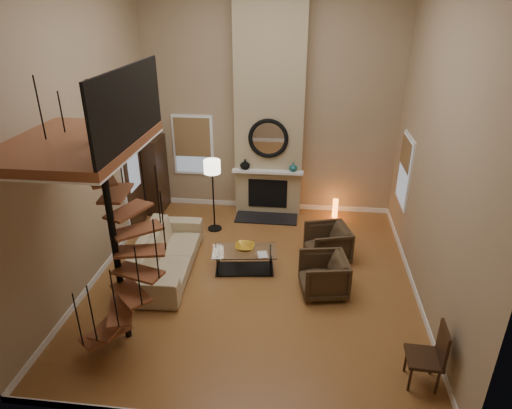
# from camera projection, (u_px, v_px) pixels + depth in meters

# --- Properties ---
(ground) EXTENTS (6.00, 6.50, 0.01)m
(ground) POSITION_uv_depth(u_px,v_px,m) (254.00, 279.00, 8.56)
(ground) COLOR #AC7037
(ground) RESTS_ON ground
(back_wall) EXTENTS (6.00, 0.02, 5.50)m
(back_wall) POSITION_uv_depth(u_px,v_px,m) (270.00, 100.00, 10.31)
(back_wall) COLOR tan
(back_wall) RESTS_ON ground
(front_wall) EXTENTS (6.00, 0.02, 5.50)m
(front_wall) POSITION_uv_depth(u_px,v_px,m) (214.00, 236.00, 4.46)
(front_wall) COLOR tan
(front_wall) RESTS_ON ground
(left_wall) EXTENTS (0.02, 6.50, 5.50)m
(left_wall) POSITION_uv_depth(u_px,v_px,m) (82.00, 135.00, 7.70)
(left_wall) COLOR tan
(left_wall) RESTS_ON ground
(right_wall) EXTENTS (0.02, 6.50, 5.50)m
(right_wall) POSITION_uv_depth(u_px,v_px,m) (440.00, 148.00, 7.07)
(right_wall) COLOR tan
(right_wall) RESTS_ON ground
(baseboard_back) EXTENTS (6.00, 0.02, 0.12)m
(baseboard_back) POSITION_uv_depth(u_px,v_px,m) (269.00, 205.00, 11.44)
(baseboard_back) COLOR white
(baseboard_back) RESTS_ON ground
(baseboard_left) EXTENTS (0.02, 6.50, 0.12)m
(baseboard_left) POSITION_uv_depth(u_px,v_px,m) (105.00, 266.00, 8.84)
(baseboard_left) COLOR white
(baseboard_left) RESTS_ON ground
(baseboard_right) EXTENTS (0.02, 6.50, 0.12)m
(baseboard_right) POSITION_uv_depth(u_px,v_px,m) (414.00, 287.00, 8.21)
(baseboard_right) COLOR white
(baseboard_right) RESTS_ON ground
(chimney_breast) EXTENTS (1.60, 0.38, 5.50)m
(chimney_breast) POSITION_uv_depth(u_px,v_px,m) (270.00, 102.00, 10.13)
(chimney_breast) COLOR tan
(chimney_breast) RESTS_ON ground
(hearth) EXTENTS (1.50, 0.60, 0.04)m
(hearth) POSITION_uv_depth(u_px,v_px,m) (266.00, 218.00, 10.86)
(hearth) COLOR black
(hearth) RESTS_ON ground
(firebox) EXTENTS (0.95, 0.02, 0.72)m
(firebox) POSITION_uv_depth(u_px,v_px,m) (268.00, 194.00, 10.89)
(firebox) COLOR black
(firebox) RESTS_ON chimney_breast
(mantel) EXTENTS (1.70, 0.18, 0.06)m
(mantel) POSITION_uv_depth(u_px,v_px,m) (268.00, 172.00, 10.56)
(mantel) COLOR white
(mantel) RESTS_ON chimney_breast
(mirror_frame) EXTENTS (0.94, 0.10, 0.94)m
(mirror_frame) POSITION_uv_depth(u_px,v_px,m) (268.00, 139.00, 10.28)
(mirror_frame) COLOR black
(mirror_frame) RESTS_ON chimney_breast
(mirror_disc) EXTENTS (0.80, 0.01, 0.80)m
(mirror_disc) POSITION_uv_depth(u_px,v_px,m) (268.00, 138.00, 10.29)
(mirror_disc) COLOR white
(mirror_disc) RESTS_ON chimney_breast
(vase_left) EXTENTS (0.24, 0.24, 0.25)m
(vase_left) POSITION_uv_depth(u_px,v_px,m) (245.00, 164.00, 10.59)
(vase_left) COLOR black
(vase_left) RESTS_ON mantel
(vase_right) EXTENTS (0.20, 0.20, 0.21)m
(vase_right) POSITION_uv_depth(u_px,v_px,m) (293.00, 167.00, 10.48)
(vase_right) COLOR #164F50
(vase_right) RESTS_ON mantel
(window_back) EXTENTS (1.02, 0.06, 1.52)m
(window_back) POSITION_uv_depth(u_px,v_px,m) (193.00, 144.00, 10.96)
(window_back) COLOR white
(window_back) RESTS_ON back_wall
(window_right) EXTENTS (0.06, 1.02, 1.52)m
(window_right) POSITION_uv_depth(u_px,v_px,m) (405.00, 170.00, 9.35)
(window_right) COLOR white
(window_right) RESTS_ON right_wall
(entry_door) EXTENTS (0.10, 1.05, 2.16)m
(entry_door) POSITION_uv_depth(u_px,v_px,m) (134.00, 186.00, 10.04)
(entry_door) COLOR white
(entry_door) RESTS_ON ground
(loft) EXTENTS (1.70, 2.20, 1.09)m
(loft) POSITION_uv_depth(u_px,v_px,m) (80.00, 141.00, 5.78)
(loft) COLOR brown
(loft) RESTS_ON left_wall
(spiral_stair) EXTENTS (1.47, 1.47, 4.06)m
(spiral_stair) POSITION_uv_depth(u_px,v_px,m) (115.00, 239.00, 6.37)
(spiral_stair) COLOR black
(spiral_stair) RESTS_ON ground
(hutch) EXTENTS (0.39, 0.83, 1.86)m
(hutch) POSITION_uv_depth(u_px,v_px,m) (155.00, 174.00, 10.95)
(hutch) COLOR #311D10
(hutch) RESTS_ON ground
(sofa) EXTENTS (1.14, 2.63, 0.75)m
(sofa) POSITION_uv_depth(u_px,v_px,m) (166.00, 253.00, 8.68)
(sofa) COLOR tan
(sofa) RESTS_ON ground
(armchair_near) EXTENTS (1.02, 1.01, 0.76)m
(armchair_near) POSITION_uv_depth(u_px,v_px,m) (331.00, 243.00, 9.09)
(armchair_near) COLOR #3F2E1D
(armchair_near) RESTS_ON ground
(armchair_far) EXTENTS (0.95, 0.93, 0.75)m
(armchair_far) POSITION_uv_depth(u_px,v_px,m) (327.00, 275.00, 8.05)
(armchair_far) COLOR #3F2E1D
(armchair_far) RESTS_ON ground
(coffee_table) EXTENTS (1.31, 0.78, 0.46)m
(coffee_table) POSITION_uv_depth(u_px,v_px,m) (244.00, 258.00, 8.72)
(coffee_table) COLOR silver
(coffee_table) RESTS_ON ground
(bowl) EXTENTS (0.39, 0.39, 0.10)m
(bowl) POSITION_uv_depth(u_px,v_px,m) (245.00, 247.00, 8.67)
(bowl) COLOR gold
(bowl) RESTS_ON coffee_table
(book) EXTENTS (0.24, 0.29, 0.02)m
(book) POSITION_uv_depth(u_px,v_px,m) (261.00, 255.00, 8.47)
(book) COLOR gray
(book) RESTS_ON coffee_table
(floor_lamp) EXTENTS (0.37, 0.37, 1.70)m
(floor_lamp) POSITION_uv_depth(u_px,v_px,m) (212.00, 172.00, 9.79)
(floor_lamp) COLOR black
(floor_lamp) RESTS_ON ground
(accent_lamp) EXTENTS (0.13, 0.13, 0.47)m
(accent_lamp) POSITION_uv_depth(u_px,v_px,m) (335.00, 208.00, 10.83)
(accent_lamp) COLOR orange
(accent_lamp) RESTS_ON ground
(side_chair) EXTENTS (0.48, 0.48, 0.99)m
(side_chair) POSITION_uv_depth(u_px,v_px,m) (431.00, 354.00, 6.04)
(side_chair) COLOR #311D10
(side_chair) RESTS_ON ground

